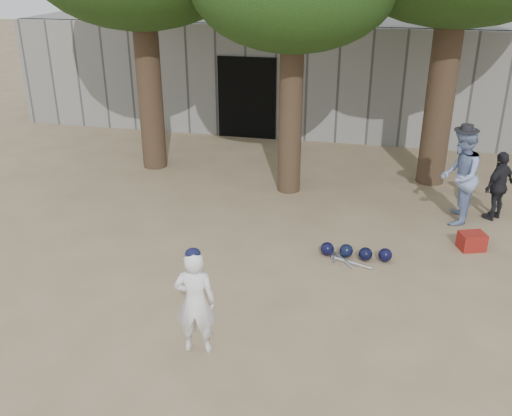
% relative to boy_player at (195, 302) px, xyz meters
% --- Properties ---
extents(ground, '(70.00, 70.00, 0.00)m').
position_rel_boy_player_xyz_m(ground, '(-0.39, 1.46, -0.71)').
color(ground, '#937C5E').
rests_on(ground, ground).
extents(boy_player, '(0.56, 0.41, 1.43)m').
position_rel_boy_player_xyz_m(boy_player, '(0.00, 0.00, 0.00)').
color(boy_player, white).
rests_on(boy_player, ground).
extents(spectator_blue, '(0.84, 1.00, 1.83)m').
position_rel_boy_player_xyz_m(spectator_blue, '(3.55, 4.78, 0.20)').
color(spectator_blue, '#8197C8').
rests_on(spectator_blue, ground).
extents(spectator_dark, '(0.77, 0.81, 1.35)m').
position_rel_boy_player_xyz_m(spectator_dark, '(4.32, 5.09, -0.04)').
color(spectator_dark, black).
rests_on(spectator_dark, ground).
extents(red_bag, '(0.51, 0.45, 0.30)m').
position_rel_boy_player_xyz_m(red_bag, '(3.75, 3.67, -0.56)').
color(red_bag, '#A52B16').
rests_on(red_bag, ground).
extents(back_building, '(16.00, 5.24, 3.00)m').
position_rel_boy_player_xyz_m(back_building, '(-0.39, 11.79, 0.79)').
color(back_building, gray).
rests_on(back_building, ground).
extents(helmet_row, '(1.19, 0.28, 0.23)m').
position_rel_boy_player_xyz_m(helmet_row, '(1.83, 2.89, -0.60)').
color(helmet_row, black).
rests_on(helmet_row, ground).
extents(bat_pile, '(0.85, 0.77, 0.06)m').
position_rel_boy_player_xyz_m(bat_pile, '(1.60, 2.79, -0.69)').
color(bat_pile, silver).
rests_on(bat_pile, ground).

